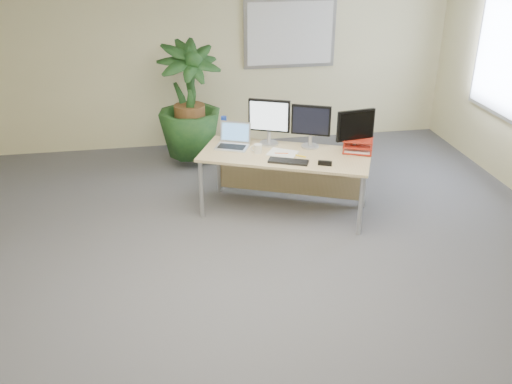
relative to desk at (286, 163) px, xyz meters
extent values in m
plane|color=#4D4D53|center=(-0.68, -1.76, -0.55)|extent=(8.00, 8.00, 0.00)
cube|color=beige|center=(-0.68, 2.24, 0.80)|extent=(7.00, 0.04, 2.70)
cube|color=#A3A4A8|center=(0.52, 2.21, 1.00)|extent=(1.30, 0.03, 0.95)
cube|color=white|center=(0.52, 2.19, 1.00)|extent=(1.20, 0.01, 0.85)
cube|color=#A3A4A8|center=(2.79, 0.54, 1.00)|extent=(0.03, 1.30, 1.55)
cube|color=silver|center=(2.77, 0.54, 1.00)|extent=(0.01, 1.20, 1.45)
cube|color=tan|center=(-0.04, -0.09, 0.13)|extent=(1.97, 1.42, 0.03)
cube|color=tan|center=(0.10, 0.23, -0.22)|extent=(1.58, 0.69, 0.55)
cylinder|color=#B4B5B9|center=(-0.96, -0.06, -0.22)|extent=(0.05, 0.05, 0.67)
cylinder|color=#B4B5B9|center=(0.62, -0.73, -0.22)|extent=(0.05, 0.05, 0.67)
cylinder|color=#B4B5B9|center=(-0.69, 0.55, -0.22)|extent=(0.05, 0.05, 0.67)
cylinder|color=#B4B5B9|center=(0.88, -0.12, -0.22)|extent=(0.05, 0.05, 0.67)
imported|color=#153B1A|center=(-0.96, 1.45, 0.20)|extent=(1.06, 1.06, 1.50)
cylinder|color=#B4B5B9|center=(-0.15, 0.23, 0.16)|extent=(0.21, 0.21, 0.02)
cylinder|color=#B4B5B9|center=(-0.15, 0.23, 0.23)|extent=(0.04, 0.04, 0.13)
cube|color=black|center=(-0.15, 0.23, 0.48)|extent=(0.44, 0.22, 0.36)
cube|color=silver|center=(-0.17, 0.20, 0.48)|extent=(0.39, 0.17, 0.32)
cylinder|color=#B4B5B9|center=(0.28, 0.06, 0.15)|extent=(0.19, 0.19, 0.02)
cylinder|color=#B4B5B9|center=(0.28, 0.06, 0.22)|extent=(0.04, 0.04, 0.12)
cube|color=black|center=(0.28, 0.06, 0.46)|extent=(0.41, 0.20, 0.33)
cube|color=black|center=(0.27, 0.04, 0.46)|extent=(0.36, 0.16, 0.29)
cylinder|color=#B4B5B9|center=(0.70, -0.18, 0.15)|extent=(0.19, 0.19, 0.02)
cylinder|color=#B4B5B9|center=(0.70, -0.18, 0.22)|extent=(0.04, 0.04, 0.12)
cube|color=black|center=(0.70, -0.18, 0.46)|extent=(0.43, 0.11, 0.33)
cube|color=black|center=(0.71, -0.20, 0.46)|extent=(0.38, 0.07, 0.29)
cube|color=silver|center=(-0.58, 0.18, 0.15)|extent=(0.42, 0.36, 0.02)
cube|color=black|center=(-0.58, 0.17, 0.17)|extent=(0.34, 0.26, 0.00)
cube|color=silver|center=(-0.52, 0.33, 0.28)|extent=(0.34, 0.19, 0.23)
cube|color=#5089CF|center=(-0.52, 0.32, 0.28)|extent=(0.30, 0.16, 0.19)
cube|color=black|center=(-0.06, -0.33, 0.16)|extent=(0.44, 0.29, 0.02)
cylinder|color=white|center=(-0.32, -0.01, 0.19)|extent=(0.09, 0.09, 0.10)
torus|color=white|center=(-0.37, -0.01, 0.19)|extent=(0.07, 0.04, 0.07)
cube|color=white|center=(-0.06, -0.08, 0.15)|extent=(0.38, 0.35, 0.01)
cylinder|color=orange|center=(-0.08, -0.11, 0.16)|extent=(0.14, 0.04, 0.01)
cylinder|color=yellow|center=(0.10, -0.20, 0.15)|extent=(0.11, 0.09, 0.02)
cylinder|color=#B2BFD1|center=(-0.63, 0.46, 0.25)|extent=(0.07, 0.07, 0.22)
cylinder|color=#1634A9|center=(-0.63, 0.46, 0.39)|extent=(0.07, 0.07, 0.06)
cylinder|color=#1634A9|center=(-0.63, 0.46, 0.26)|extent=(0.07, 0.07, 0.07)
cube|color=#A72314|center=(0.75, -0.17, 0.16)|extent=(0.38, 0.34, 0.01)
cube|color=#A72314|center=(0.75, -0.17, 0.23)|extent=(0.38, 0.34, 0.01)
cube|color=#A72314|center=(0.75, -0.17, 0.29)|extent=(0.38, 0.34, 0.01)
cube|color=white|center=(0.75, -0.17, 0.17)|extent=(0.34, 0.30, 0.02)
cube|color=black|center=(0.29, -0.47, 0.17)|extent=(0.14, 0.09, 0.05)
camera|label=1|loc=(-1.34, -5.66, 2.43)|focal=40.00mm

